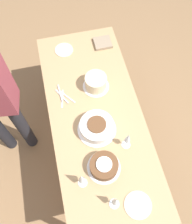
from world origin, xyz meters
The scene contains 12 objects.
ground_plane centered at (0.00, 0.00, 0.00)m, with size 12.00×12.00×0.00m, color #8E6B47.
dining_table centered at (0.00, 0.00, 0.65)m, with size 1.79×0.73×0.77m.
cake_center_white centered at (0.12, -0.02, 0.82)m, with size 0.30×0.30×0.10m.
cake_front_chocolate centered at (0.42, -0.04, 0.82)m, with size 0.24×0.24×0.10m.
cake_back_decorated centered at (-0.26, 0.06, 0.83)m, with size 0.22×0.22×0.12m.
wine_glass_near centered at (0.68, -0.03, 0.90)m, with size 0.07×0.07×0.19m.
wine_glass_far centered at (0.50, -0.21, 0.91)m, with size 0.07×0.07×0.20m.
wine_glass_extra centered at (0.29, 0.16, 0.90)m, with size 0.07×0.07×0.20m.
dessert_plate_left centered at (-0.71, -0.14, 0.78)m, with size 0.17×0.17×0.01m.
dessert_plate_right centered at (0.72, 0.12, 0.78)m, with size 0.19×0.19×0.01m.
fork_pile centered at (-0.23, -0.23, 0.78)m, with size 0.22×0.15×0.01m.
napkin_stack centered at (-0.70, 0.23, 0.79)m, with size 0.15×0.16×0.03m.
Camera 1 is at (0.86, -0.20, 2.55)m, focal length 40.00 mm.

